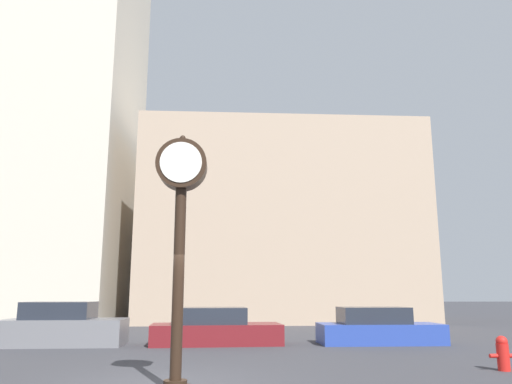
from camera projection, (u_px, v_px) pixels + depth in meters
name	position (u px, v px, depth m)	size (l,w,h in m)	color
building_tall_tower	(35.00, 76.00, 36.06)	(14.01, 12.00, 34.39)	beige
building_storefront_row	(278.00, 228.00, 34.88)	(17.81, 12.00, 12.50)	tan
street_clock	(180.00, 212.00, 9.74)	(1.00, 0.65, 4.90)	black
car_grey	(63.00, 327.00, 17.35)	(4.16, 2.01, 1.49)	slate
car_maroon	(215.00, 329.00, 17.72)	(4.68, 2.20, 1.28)	maroon
car_blue	(378.00, 328.00, 17.95)	(4.36, 1.81, 1.29)	#28429E
fire_hydrant_near	(503.00, 353.00, 11.71)	(0.64, 0.28, 0.80)	red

